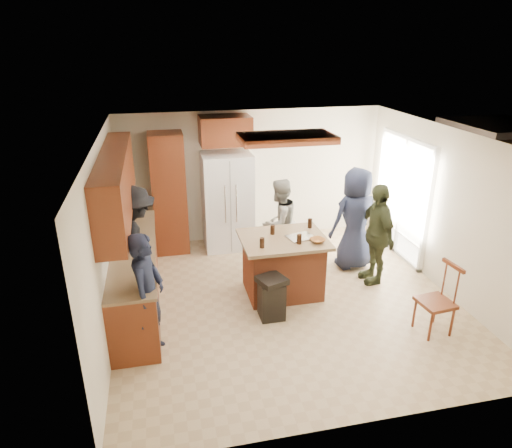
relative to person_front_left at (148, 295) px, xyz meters
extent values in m
plane|color=tan|center=(2.00, 0.83, -0.82)|extent=(5.00, 5.00, 0.00)
plane|color=white|center=(2.00, 0.83, 1.68)|extent=(5.00, 5.00, 0.00)
plane|color=beige|center=(2.00, 3.33, 0.43)|extent=(5.00, 0.00, 5.00)
plane|color=beige|center=(2.00, -1.67, 0.43)|extent=(5.00, 0.00, 5.00)
plane|color=beige|center=(-0.50, 0.83, 0.43)|extent=(0.00, 5.00, 5.00)
plane|color=beige|center=(4.50, 0.83, 0.43)|extent=(0.00, 5.00, 5.00)
cube|color=white|center=(4.48, 2.03, 0.23)|extent=(0.02, 1.60, 2.10)
cube|color=white|center=(4.46, 2.03, 0.23)|extent=(0.08, 1.72, 2.10)
cube|color=maroon|center=(2.00, 1.03, 1.62)|extent=(1.30, 0.70, 0.10)
cube|color=white|center=(2.00, 1.03, 1.56)|extent=(1.10, 0.50, 0.02)
cube|color=olive|center=(6.00, 2.03, -0.87)|extent=(3.00, 3.00, 0.10)
cube|color=#593319|center=(6.70, 2.63, 0.18)|extent=(1.40, 1.60, 2.00)
imported|color=black|center=(0.00, 0.00, 0.00)|extent=(0.59, 0.70, 1.64)
imported|color=gray|center=(2.20, 2.05, -0.05)|extent=(0.88, 0.80, 1.54)
imported|color=#1B2137|center=(3.42, 1.66, 0.06)|extent=(0.93, 0.68, 1.76)
imported|color=#303720|center=(3.55, 1.13, 0.01)|extent=(0.50, 0.97, 1.65)
imported|color=black|center=(-0.15, 1.51, 0.05)|extent=(0.81, 1.22, 1.74)
cube|color=maroon|center=(-0.20, 1.23, -0.38)|extent=(0.60, 3.00, 0.88)
cube|color=#846B4C|center=(-0.20, 1.23, 0.08)|extent=(0.64, 3.00, 0.04)
cube|color=maroon|center=(-0.33, 1.23, 1.06)|extent=(0.35, 3.00, 0.85)
cube|color=maroon|center=(0.40, 3.03, 0.28)|extent=(0.60, 0.60, 2.20)
cube|color=maroon|center=(1.45, 3.03, 1.38)|extent=(0.90, 0.60, 0.50)
cube|color=white|center=(1.45, 2.95, 0.08)|extent=(0.90, 0.72, 1.80)
cube|color=gray|center=(1.45, 2.58, 0.08)|extent=(0.01, 0.01, 1.71)
cylinder|color=silver|center=(1.35, 2.56, 0.17)|extent=(0.02, 0.02, 0.70)
cylinder|color=silver|center=(1.55, 2.56, 0.17)|extent=(0.02, 0.02, 0.70)
cube|color=brown|center=(2.00, 1.06, -0.38)|extent=(1.10, 0.85, 0.88)
cube|color=#8C6D51|center=(2.00, 1.06, 0.09)|extent=(1.28, 1.03, 0.05)
cube|color=silver|center=(2.25, 1.01, 0.12)|extent=(0.45, 0.38, 0.02)
imported|color=brown|center=(2.45, 0.81, 0.14)|extent=(0.27, 0.27, 0.05)
cylinder|color=black|center=(1.61, 0.79, 0.19)|extent=(0.07, 0.07, 0.15)
cylinder|color=black|center=(1.87, 1.23, 0.19)|extent=(0.07, 0.07, 0.15)
cylinder|color=black|center=(2.51, 1.36, 0.19)|extent=(0.07, 0.07, 0.15)
cylinder|color=black|center=(2.16, 0.81, 0.19)|extent=(0.07, 0.07, 0.15)
cube|color=black|center=(1.66, 0.43, -0.54)|extent=(0.34, 0.34, 0.55)
cube|color=black|center=(1.66, 0.43, -0.23)|extent=(0.46, 0.46, 0.08)
cube|color=maroon|center=(3.71, -0.37, -0.37)|extent=(0.46, 0.46, 0.05)
cylinder|color=maroon|center=(3.55, -0.56, -0.60)|extent=(0.04, 0.04, 0.44)
cylinder|color=maroon|center=(3.89, -0.53, -0.60)|extent=(0.04, 0.04, 0.44)
cylinder|color=maroon|center=(3.52, -0.22, -0.60)|extent=(0.04, 0.04, 0.44)
cylinder|color=maroon|center=(3.86, -0.19, -0.60)|extent=(0.04, 0.04, 0.44)
cube|color=maroon|center=(3.89, -0.35, 0.15)|extent=(0.08, 0.40, 0.05)
cylinder|color=maroon|center=(3.91, -0.47, -0.10)|extent=(0.03, 0.03, 0.50)
cylinder|color=maroon|center=(3.88, -0.24, -0.10)|extent=(0.03, 0.03, 0.50)
camera|label=1|loc=(0.26, -4.95, 2.89)|focal=32.00mm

